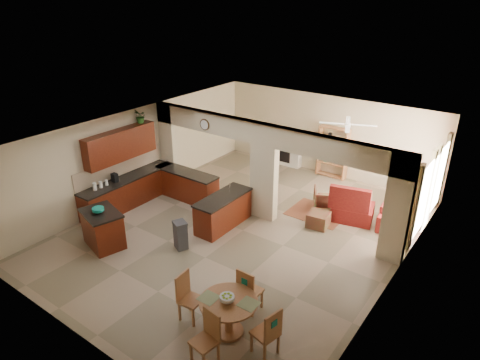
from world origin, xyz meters
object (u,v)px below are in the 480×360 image
Objects in this scene: kitchen_island at (103,229)px; armchair at (326,199)px; sofa at (402,208)px; dining_table at (229,312)px.

kitchen_island reaches higher than armchair.
kitchen_island is at bearing 24.04° from armchair.
sofa is (5.77, 5.92, -0.13)m from kitchen_island.
kitchen_island is 0.54× the size of sofa.
sofa is 3.20× the size of armchair.
armchair is at bearing 97.02° from dining_table.
kitchen_island is 8.27m from sofa.
dining_table is at bearing 162.19° from sofa.
sofa is at bearing 61.32° from kitchen_island.
dining_table reaches higher than armchair.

